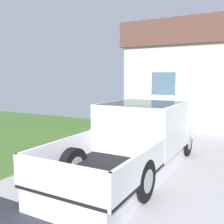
{
  "coord_description": "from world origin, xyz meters",
  "views": [
    {
      "loc": [
        2.34,
        -3.22,
        2.29
      ],
      "look_at": [
        -1.16,
        3.16,
        1.35
      ],
      "focal_mm": 42.18,
      "sensor_mm": 36.0,
      "label": 1
    }
  ],
  "objects_px": {
    "handbag": "(109,153)",
    "wheeled_trash_bin": "(116,114)",
    "house_with_garage": "(222,74)",
    "pickup_truck": "(139,139)",
    "person_with_hat": "(109,125)"
  },
  "relations": [
    {
      "from": "pickup_truck",
      "to": "person_with_hat",
      "type": "distance_m",
      "value": 1.41
    },
    {
      "from": "person_with_hat",
      "to": "wheeled_trash_bin",
      "type": "xyz_separation_m",
      "value": [
        -2.06,
        4.32,
        -0.33
      ]
    },
    {
      "from": "person_with_hat",
      "to": "wheeled_trash_bin",
      "type": "height_order",
      "value": "person_with_hat"
    },
    {
      "from": "pickup_truck",
      "to": "house_with_garage",
      "type": "xyz_separation_m",
      "value": [
        0.98,
        8.76,
        1.75
      ]
    },
    {
      "from": "house_with_garage",
      "to": "wheeled_trash_bin",
      "type": "height_order",
      "value": "house_with_garage"
    },
    {
      "from": "handbag",
      "to": "pickup_truck",
      "type": "bearing_deg",
      "value": -15.8
    },
    {
      "from": "pickup_truck",
      "to": "person_with_hat",
      "type": "relative_size",
      "value": 3.43
    },
    {
      "from": "person_with_hat",
      "to": "wheeled_trash_bin",
      "type": "bearing_deg",
      "value": 124.5
    },
    {
      "from": "handbag",
      "to": "house_with_garage",
      "type": "xyz_separation_m",
      "value": [
        2.05,
        8.45,
        2.35
      ]
    },
    {
      "from": "handbag",
      "to": "house_with_garage",
      "type": "relative_size",
      "value": 0.05
    },
    {
      "from": "wheeled_trash_bin",
      "to": "pickup_truck",
      "type": "bearing_deg",
      "value": -56.08
    },
    {
      "from": "handbag",
      "to": "wheeled_trash_bin",
      "type": "bearing_deg",
      "value": 115.85
    },
    {
      "from": "pickup_truck",
      "to": "handbag",
      "type": "height_order",
      "value": "pickup_truck"
    },
    {
      "from": "handbag",
      "to": "wheeled_trash_bin",
      "type": "height_order",
      "value": "wheeled_trash_bin"
    },
    {
      "from": "person_with_hat",
      "to": "house_with_garage",
      "type": "distance_m",
      "value": 8.59
    }
  ]
}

